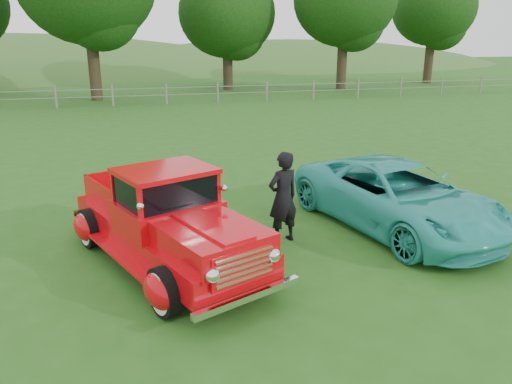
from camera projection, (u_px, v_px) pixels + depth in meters
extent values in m
plane|color=#225416|center=(270.00, 273.00, 8.57)|extent=(140.00, 140.00, 0.00)
ellipsoid|color=#305E22|center=(286.00, 90.00, 71.67)|extent=(72.00, 52.00, 14.00)
cube|color=slate|center=(166.00, 95.00, 28.71)|extent=(48.00, 0.04, 0.04)
cube|color=slate|center=(166.00, 88.00, 28.59)|extent=(48.00, 0.04, 0.04)
cylinder|color=black|center=(94.00, 60.00, 29.98)|extent=(0.70, 0.70, 4.84)
cylinder|color=black|center=(228.00, 63.00, 35.95)|extent=(0.70, 0.70, 3.74)
ellipsoid|color=black|center=(227.00, 13.00, 34.91)|extent=(6.80, 6.80, 6.12)
cylinder|color=black|center=(342.00, 58.00, 35.88)|extent=(0.70, 0.70, 4.40)
cylinder|color=black|center=(429.00, 57.00, 40.79)|extent=(0.70, 0.70, 4.18)
ellipsoid|color=black|center=(434.00, 7.00, 39.63)|extent=(6.60, 6.60, 5.94)
cylinder|color=black|center=(165.00, 292.00, 7.19)|extent=(0.52, 0.79, 0.76)
cylinder|color=black|center=(256.00, 261.00, 8.15)|extent=(0.52, 0.79, 0.76)
cylinder|color=black|center=(90.00, 228.00, 9.55)|extent=(0.52, 0.79, 0.76)
cylinder|color=black|center=(168.00, 210.00, 10.50)|extent=(0.52, 0.79, 0.76)
cube|color=#C2060D|center=(166.00, 233.00, 8.79)|extent=(3.23, 4.85, 0.44)
ellipsoid|color=#C2060D|center=(160.00, 291.00, 7.14)|extent=(0.67, 0.85, 0.54)
ellipsoid|color=#C2060D|center=(260.00, 258.00, 8.18)|extent=(0.67, 0.85, 0.54)
ellipsoid|color=#C2060D|center=(86.00, 227.00, 9.50)|extent=(0.67, 0.85, 0.54)
ellipsoid|color=#C2060D|center=(170.00, 208.00, 10.53)|extent=(0.67, 0.85, 0.54)
cube|color=#C2060D|center=(212.00, 240.00, 7.49)|extent=(1.85, 1.99, 0.42)
cube|color=#C2060D|center=(167.00, 213.00, 8.59)|extent=(2.00, 1.87, 0.44)
cube|color=black|center=(166.00, 187.00, 8.44)|extent=(1.77, 1.59, 0.50)
cube|color=#C2060D|center=(165.00, 171.00, 8.36)|extent=(1.88, 1.72, 0.08)
cube|color=#C2060D|center=(132.00, 194.00, 9.70)|extent=(1.84, 2.25, 0.45)
cube|color=white|center=(244.00, 267.00, 6.91)|extent=(1.02, 0.51, 0.50)
cube|color=white|center=(248.00, 297.00, 6.97)|extent=(1.70, 0.80, 0.10)
cube|color=white|center=(114.00, 205.00, 10.67)|extent=(1.61, 0.76, 0.10)
imported|color=teal|center=(397.00, 196.00, 10.40)|extent=(3.39, 5.38, 1.39)
imported|color=black|center=(283.00, 197.00, 9.63)|extent=(0.77, 0.63, 1.82)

